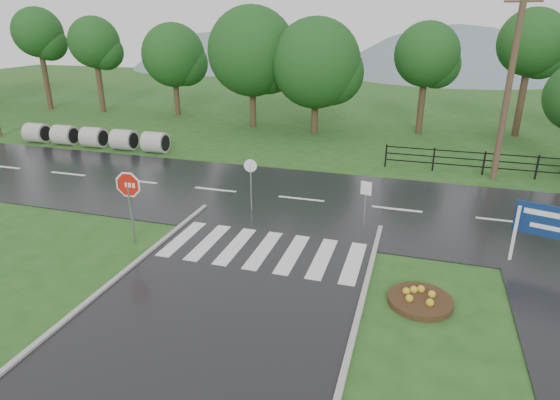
% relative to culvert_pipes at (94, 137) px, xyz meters
% --- Properties ---
extents(ground, '(120.00, 120.00, 0.00)m').
position_rel_culvert_pipes_xyz_m(ground, '(14.21, -15.00, -0.60)').
color(ground, '#234F1A').
rests_on(ground, ground).
extents(main_road, '(90.00, 8.00, 0.04)m').
position_rel_culvert_pipes_xyz_m(main_road, '(14.21, -5.00, -0.60)').
color(main_road, black).
rests_on(main_road, ground).
extents(walkway, '(2.20, 11.00, 0.04)m').
position_rel_culvert_pipes_xyz_m(walkway, '(22.71, -11.00, -0.60)').
color(walkway, '#232326').
rests_on(walkway, ground).
extents(crosswalk, '(6.50, 2.80, 0.02)m').
position_rel_culvert_pipes_xyz_m(crosswalk, '(14.21, -10.00, -0.54)').
color(crosswalk, silver).
rests_on(crosswalk, ground).
extents(fence_west, '(9.58, 0.08, 1.20)m').
position_rel_culvert_pipes_xyz_m(fence_west, '(21.96, 1.00, 0.12)').
color(fence_west, black).
rests_on(fence_west, ground).
extents(hills, '(102.00, 48.00, 48.00)m').
position_rel_culvert_pipes_xyz_m(hills, '(17.70, 50.00, -16.14)').
color(hills, slate).
rests_on(hills, ground).
extents(treeline, '(83.20, 5.20, 10.00)m').
position_rel_culvert_pipes_xyz_m(treeline, '(15.21, 9.00, -0.60)').
color(treeline, '#144015').
rests_on(treeline, ground).
extents(culvert_pipes, '(9.70, 1.20, 1.20)m').
position_rel_culvert_pipes_xyz_m(culvert_pipes, '(0.00, 0.00, 0.00)').
color(culvert_pipes, '#9E9B93').
rests_on(culvert_pipes, ground).
extents(stop_sign, '(1.21, 0.11, 2.72)m').
position_rel_culvert_pipes_xyz_m(stop_sign, '(9.71, -10.64, 1.29)').
color(stop_sign, '#939399').
rests_on(stop_sign, ground).
extents(estate_billboard, '(2.19, 0.68, 1.98)m').
position_rel_culvert_pipes_xyz_m(estate_billboard, '(22.99, -8.31, 0.76)').
color(estate_billboard, silver).
rests_on(estate_billboard, ground).
extents(flower_bed, '(1.73, 1.73, 0.35)m').
position_rel_culvert_pipes_xyz_m(flower_bed, '(19.27, -11.67, -0.47)').
color(flower_bed, '#332111').
rests_on(flower_bed, ground).
extents(reg_sign_small, '(0.40, 0.13, 1.84)m').
position_rel_culvert_pipes_xyz_m(reg_sign_small, '(17.16, -7.20, 0.73)').
color(reg_sign_small, '#939399').
rests_on(reg_sign_small, ground).
extents(reg_sign_round, '(0.51, 0.09, 2.21)m').
position_rel_culvert_pipes_xyz_m(reg_sign_round, '(12.65, -6.91, 0.80)').
color(reg_sign_round, '#939399').
rests_on(reg_sign_round, ground).
extents(utility_pole_east, '(1.53, 0.29, 8.62)m').
position_rel_culvert_pipes_xyz_m(utility_pole_east, '(22.41, 0.50, 3.78)').
color(utility_pole_east, '#473523').
rests_on(utility_pole_east, ground).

